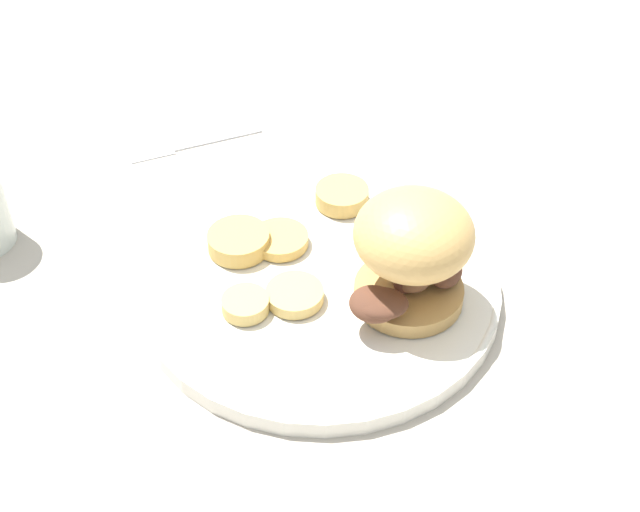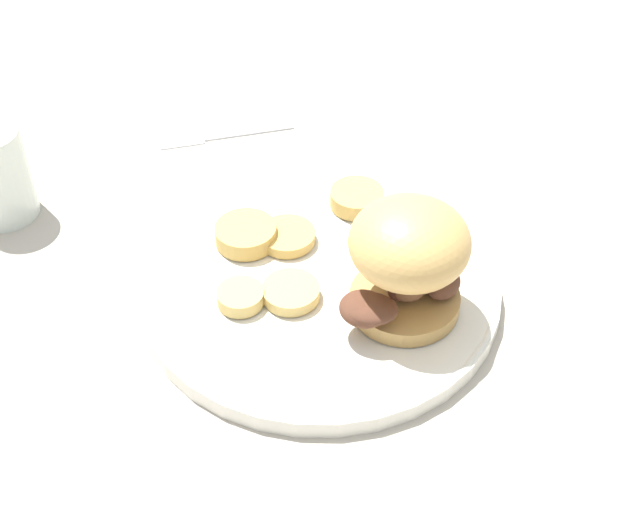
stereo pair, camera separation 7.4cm
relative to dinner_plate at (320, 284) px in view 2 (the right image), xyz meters
name	(u,v)px [view 2 (the right image)]	position (x,y,z in m)	size (l,w,h in m)	color
ground_plane	(320,292)	(0.00, 0.00, -0.01)	(4.00, 4.00, 0.00)	#B2A899
dinner_plate	(320,284)	(0.00, 0.00, 0.00)	(0.31, 0.31, 0.02)	white
sandwich	(407,259)	(0.04, 0.06, 0.06)	(0.10, 0.11, 0.10)	tan
potato_round_0	(287,236)	(-0.05, -0.02, 0.01)	(0.05, 0.05, 0.01)	tan
potato_round_1	(291,292)	(0.02, -0.03, 0.01)	(0.05, 0.05, 0.01)	#DBB766
potato_round_2	(246,234)	(-0.05, -0.06, 0.02)	(0.05, 0.05, 0.02)	tan
potato_round_3	(241,297)	(0.02, -0.07, 0.01)	(0.04, 0.04, 0.01)	#DBB766
potato_round_4	(357,198)	(-0.10, 0.04, 0.02)	(0.05, 0.05, 0.02)	tan
fork	(224,133)	(-0.25, -0.08, -0.01)	(0.04, 0.14, 0.00)	silver
napkin	(606,497)	(0.22, 0.18, -0.01)	(0.11, 0.07, 0.01)	white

